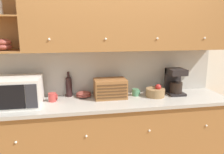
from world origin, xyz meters
TOP-DOWN VIEW (x-y plane):
  - wall_back at (0.00, 0.03)m, footprint 5.28×0.06m
  - counter_unit at (-0.00, -0.31)m, footprint 2.90×0.65m
  - backsplash_panel at (0.00, -0.01)m, footprint 2.88×0.01m
  - upper_cabinets at (0.17, -0.17)m, footprint 2.88×0.37m
  - microwave at (-1.11, -0.31)m, footprint 0.54×0.42m
  - mug at (-0.73, -0.23)m, footprint 0.11×0.10m
  - wine_bottle at (-0.53, -0.06)m, footprint 0.08×0.08m
  - bowl_stack_on_counter at (-0.35, -0.12)m, footprint 0.20×0.20m
  - bread_box at (-0.02, -0.21)m, footprint 0.40×0.27m
  - mug_blue_second at (0.32, -0.19)m, footprint 0.10×0.09m
  - fruit_basket at (0.56, -0.27)m, footprint 0.24×0.24m
  - coffee_maker at (0.85, -0.21)m, footprint 0.22×0.24m

SIDE VIEW (x-z plane):
  - counter_unit at x=0.00m, z-range 0.00..0.94m
  - bowl_stack_on_counter at x=-0.35m, z-range 0.93..1.00m
  - mug_blue_second at x=0.32m, z-range 0.94..1.02m
  - mug at x=-0.73m, z-range 0.94..1.04m
  - fruit_basket at x=0.56m, z-range 0.91..1.08m
  - bread_box at x=-0.02m, z-range 0.94..1.17m
  - wine_bottle at x=-0.53m, z-range 0.92..1.24m
  - microwave at x=-1.11m, z-range 0.94..1.26m
  - coffee_maker at x=0.85m, z-range 0.94..1.28m
  - backsplash_panel at x=0.00m, z-range 0.94..1.53m
  - wall_back at x=0.00m, z-range 0.00..2.60m
  - upper_cabinets at x=0.17m, z-range 1.53..2.34m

